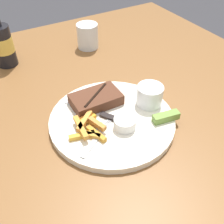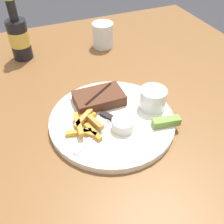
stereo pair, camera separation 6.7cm
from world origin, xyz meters
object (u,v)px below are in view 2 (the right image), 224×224
object	(u,v)px
dinner_plate	(112,120)
knife_utensil	(98,111)
dipping_sauce_cup	(123,124)
beer_bottle	(19,37)
pickle_spear	(166,122)
steak_portion	(99,98)
fork_utensil	(91,138)
drinking_glass	(103,35)
coleslaw_cup	(154,98)

from	to	relation	value
dinner_plate	knife_utensil	world-z (taller)	knife_utensil
knife_utensil	dipping_sauce_cup	bearing A→B (deg)	171.78
beer_bottle	knife_utensil	bearing A→B (deg)	-70.73
dipping_sauce_cup	pickle_spear	xyz separation A→B (m)	(0.11, -0.03, -0.01)
dipping_sauce_cup	dinner_plate	bearing A→B (deg)	102.58
steak_portion	knife_utensil	bearing A→B (deg)	-115.49
dinner_plate	knife_utensil	size ratio (longest dim) A/B	2.18
fork_utensil	drinking_glass	xyz separation A→B (m)	(0.20, 0.45, 0.03)
coleslaw_cup	dinner_plate	bearing A→B (deg)	178.18
dipping_sauce_cup	drinking_glass	distance (m)	0.47
dipping_sauce_cup	knife_utensil	xyz separation A→B (m)	(-0.04, 0.08, -0.01)
coleslaw_cup	drinking_glass	xyz separation A→B (m)	(0.01, 0.41, -0.00)
coleslaw_cup	knife_utensil	world-z (taller)	coleslaw_cup
dipping_sauce_cup	knife_utensil	distance (m)	0.09
dipping_sauce_cup	drinking_glass	bearing A→B (deg)	75.02
coleslaw_cup	steak_portion	bearing A→B (deg)	149.27
steak_portion	drinking_glass	distance (m)	0.36
knife_utensil	beer_bottle	distance (m)	0.42
dinner_plate	coleslaw_cup	bearing A→B (deg)	-1.82
knife_utensil	beer_bottle	size ratio (longest dim) A/B	0.68
coleslaw_cup	dipping_sauce_cup	bearing A→B (deg)	-158.75
knife_utensil	fork_utensil	bearing A→B (deg)	119.12
dinner_plate	steak_portion	distance (m)	0.08
dinner_plate	pickle_spear	distance (m)	0.14
beer_bottle	coleslaw_cup	bearing A→B (deg)	-57.22
steak_portion	coleslaw_cup	bearing A→B (deg)	-30.73
fork_utensil	dinner_plate	bearing A→B (deg)	0.00
coleslaw_cup	beer_bottle	bearing A→B (deg)	122.78
knife_utensil	steak_portion	bearing A→B (deg)	-57.00
pickle_spear	dinner_plate	bearing A→B (deg)	146.67
dinner_plate	beer_bottle	size ratio (longest dim) A/B	1.48
dinner_plate	coleslaw_cup	distance (m)	0.12
pickle_spear	beer_bottle	world-z (taller)	beer_bottle
dinner_plate	steak_portion	world-z (taller)	steak_portion
pickle_spear	fork_utensil	bearing A→B (deg)	171.36
knife_utensil	drinking_glass	world-z (taller)	drinking_glass
dinner_plate	beer_bottle	xyz separation A→B (m)	(-0.16, 0.43, 0.07)
steak_portion	dipping_sauce_cup	world-z (taller)	steak_portion
fork_utensil	drinking_glass	size ratio (longest dim) A/B	1.32
knife_utensil	coleslaw_cup	bearing A→B (deg)	-137.45
dinner_plate	knife_utensil	bearing A→B (deg)	124.41
fork_utensil	drinking_glass	distance (m)	0.50
pickle_spear	fork_utensil	distance (m)	0.19
steak_portion	knife_utensil	size ratio (longest dim) A/B	0.90
pickle_spear	fork_utensil	size ratio (longest dim) A/B	0.62
coleslaw_cup	fork_utensil	xyz separation A→B (m)	(-0.19, -0.04, -0.03)
dinner_plate	dipping_sauce_cup	world-z (taller)	dipping_sauce_cup
fork_utensil	beer_bottle	bearing A→B (deg)	67.77
knife_utensil	drinking_glass	size ratio (longest dim) A/B	1.67
coleslaw_cup	fork_utensil	bearing A→B (deg)	-167.12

